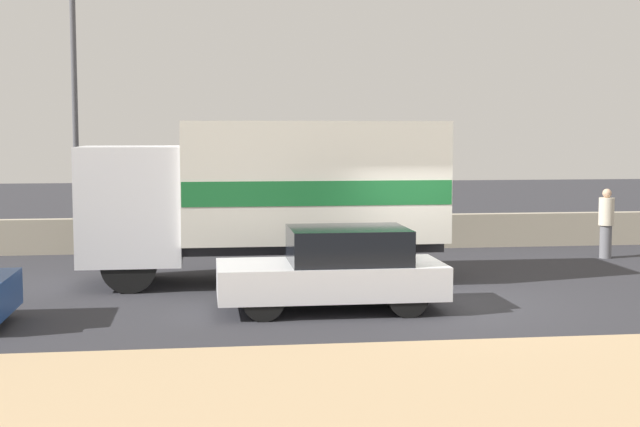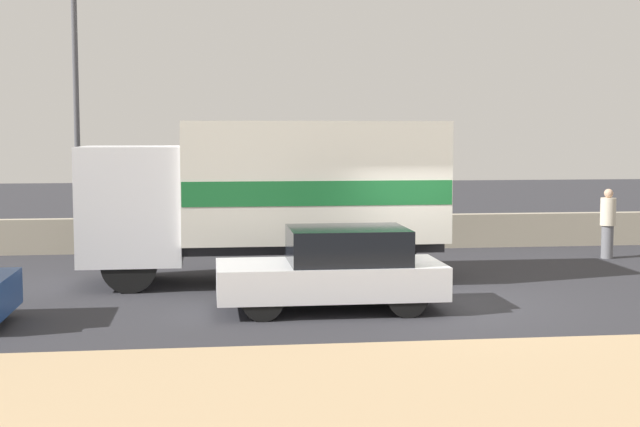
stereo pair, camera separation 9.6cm
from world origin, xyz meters
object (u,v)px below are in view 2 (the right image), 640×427
(street_lamp, at_px, (76,84))
(box_truck, at_px, (275,191))
(car_hatchback, at_px, (335,269))
(pedestrian, at_px, (608,222))

(street_lamp, distance_m, box_truck, 6.41)
(box_truck, height_order, car_hatchback, box_truck)
(street_lamp, height_order, pedestrian, street_lamp)
(box_truck, bearing_deg, car_hatchback, 104.58)
(street_lamp, height_order, box_truck, street_lamp)
(street_lamp, relative_size, box_truck, 1.01)
(street_lamp, relative_size, car_hatchback, 1.89)
(car_hatchback, xyz_separation_m, pedestrian, (7.65, 5.57, 0.17))
(street_lamp, height_order, car_hatchback, street_lamp)
(pedestrian, bearing_deg, car_hatchback, -143.93)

